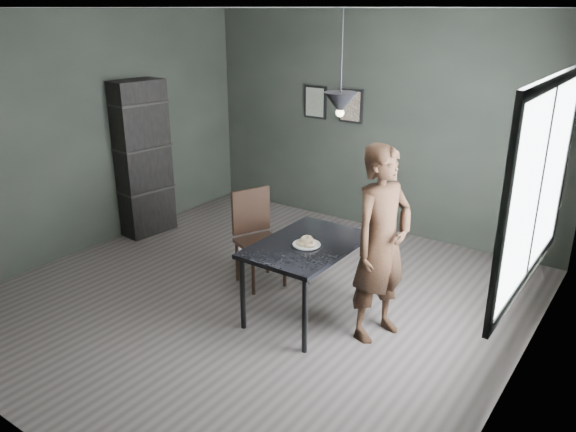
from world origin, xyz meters
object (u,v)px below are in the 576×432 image
Objects in this scene: white_plate at (307,245)px; pendant_lamp at (340,103)px; cafe_table at (307,251)px; woman at (381,244)px; wood_chair at (256,231)px; shelf_unit at (142,159)px.

pendant_lamp is at bearing 35.98° from white_plate.
woman is at bearing 7.47° from cafe_table.
white_plate is (0.03, -0.06, 0.08)m from cafe_table.
wood_chair is (-0.88, 0.36, -0.18)m from white_plate.
woman is at bearing 15.96° from wood_chair.
white_plate is 3.04m from shelf_unit.
cafe_table is 1.41m from pendant_lamp.
shelf_unit reaches higher than cafe_table.
wood_chair is 1.85m from pendant_lamp.
shelf_unit is (-2.95, 0.66, 0.23)m from white_plate.
cafe_table is 0.11m from white_plate.
shelf_unit reaches higher than wood_chair.
shelf_unit is (-3.63, 0.51, 0.11)m from woman.
cafe_table is at bearing 114.43° from woman.
woman is (0.67, 0.15, 0.13)m from white_plate.
white_plate is 0.12× the size of shelf_unit.
white_plate is at bearing -5.78° from shelf_unit.
woman reaches higher than cafe_table.
cafe_table is 1.18× the size of wood_chair.
woman is 0.89× the size of shelf_unit.
woman is at bearing 12.53° from white_plate.
wood_chair is (-0.85, 0.31, -0.09)m from cafe_table.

